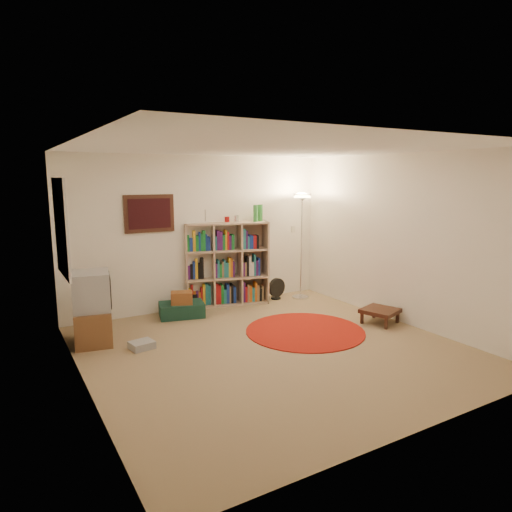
{
  "coord_description": "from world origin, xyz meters",
  "views": [
    {
      "loc": [
        -2.96,
        -4.65,
        2.16
      ],
      "look_at": [
        0.1,
        0.6,
        1.1
      ],
      "focal_mm": 32.0,
      "sensor_mm": 36.0,
      "label": 1
    }
  ],
  "objects_px": {
    "floor_lamp": "(302,212)",
    "floor_fan": "(277,289)",
    "tv_stand": "(93,309)",
    "side_table": "(380,311)",
    "suitcase": "(182,310)",
    "bookshelf": "(225,265)"
  },
  "relations": [
    {
      "from": "floor_lamp",
      "to": "floor_fan",
      "type": "height_order",
      "value": "floor_lamp"
    },
    {
      "from": "tv_stand",
      "to": "floor_lamp",
      "type": "bearing_deg",
      "value": 17.39
    },
    {
      "from": "floor_lamp",
      "to": "side_table",
      "type": "relative_size",
      "value": 3.09
    },
    {
      "from": "tv_stand",
      "to": "side_table",
      "type": "bearing_deg",
      "value": -8.49
    },
    {
      "from": "floor_lamp",
      "to": "suitcase",
      "type": "relative_size",
      "value": 2.46
    },
    {
      "from": "bookshelf",
      "to": "floor_fan",
      "type": "relative_size",
      "value": 4.42
    },
    {
      "from": "bookshelf",
      "to": "floor_lamp",
      "type": "bearing_deg",
      "value": 0.99
    },
    {
      "from": "bookshelf",
      "to": "suitcase",
      "type": "distance_m",
      "value": 1.12
    },
    {
      "from": "bookshelf",
      "to": "tv_stand",
      "type": "xyz_separation_m",
      "value": [
        -2.32,
        -0.79,
        -0.22
      ]
    },
    {
      "from": "suitcase",
      "to": "bookshelf",
      "type": "bearing_deg",
      "value": 31.76
    },
    {
      "from": "bookshelf",
      "to": "floor_fan",
      "type": "bearing_deg",
      "value": 3.41
    },
    {
      "from": "tv_stand",
      "to": "side_table",
      "type": "height_order",
      "value": "tv_stand"
    },
    {
      "from": "floor_fan",
      "to": "suitcase",
      "type": "xyz_separation_m",
      "value": [
        -1.83,
        -0.11,
        -0.08
      ]
    },
    {
      "from": "bookshelf",
      "to": "tv_stand",
      "type": "bearing_deg",
      "value": -146.01
    },
    {
      "from": "tv_stand",
      "to": "suitcase",
      "type": "relative_size",
      "value": 1.25
    },
    {
      "from": "floor_fan",
      "to": "side_table",
      "type": "xyz_separation_m",
      "value": [
        0.6,
        -1.91,
        -0.01
      ]
    },
    {
      "from": "side_table",
      "to": "floor_fan",
      "type": "bearing_deg",
      "value": 107.49
    },
    {
      "from": "floor_fan",
      "to": "side_table",
      "type": "distance_m",
      "value": 2.0
    },
    {
      "from": "tv_stand",
      "to": "floor_fan",
      "type": "bearing_deg",
      "value": 20.81
    },
    {
      "from": "floor_lamp",
      "to": "floor_fan",
      "type": "distance_m",
      "value": 1.44
    },
    {
      "from": "tv_stand",
      "to": "suitcase",
      "type": "xyz_separation_m",
      "value": [
        1.41,
        0.49,
        -0.35
      ]
    },
    {
      "from": "suitcase",
      "to": "side_table",
      "type": "bearing_deg",
      "value": -22.98
    }
  ]
}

